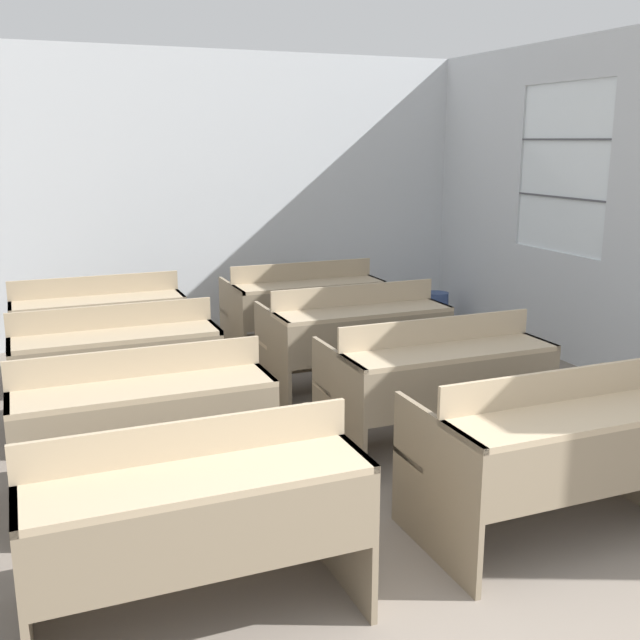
{
  "coord_description": "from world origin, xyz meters",
  "views": [
    {
      "loc": [
        -1.52,
        -1.36,
        1.9
      ],
      "look_at": [
        0.29,
        3.1,
        0.74
      ],
      "focal_mm": 42.0,
      "sensor_mm": 36.0,
      "label": 1
    }
  ],
  "objects_px": {
    "bench_front_left": "(193,512)",
    "bench_third_right": "(354,335)",
    "wastepaper_bin": "(436,308)",
    "bench_second_left": "(142,418)",
    "bench_front_right": "(556,447)",
    "bench_back_right": "(303,305)",
    "bench_second_right": "(436,378)",
    "bench_back_left": "(98,323)",
    "bench_third_left": "(115,362)"
  },
  "relations": [
    {
      "from": "bench_front_left",
      "to": "bench_second_right",
      "type": "bearing_deg",
      "value": 32.24
    },
    {
      "from": "bench_front_right",
      "to": "wastepaper_bin",
      "type": "height_order",
      "value": "bench_front_right"
    },
    {
      "from": "bench_front_left",
      "to": "bench_second_right",
      "type": "relative_size",
      "value": 1.0
    },
    {
      "from": "bench_front_right",
      "to": "wastepaper_bin",
      "type": "xyz_separation_m",
      "value": [
        1.72,
        3.99,
        -0.29
      ]
    },
    {
      "from": "bench_front_right",
      "to": "bench_back_right",
      "type": "relative_size",
      "value": 1.0
    },
    {
      "from": "bench_front_right",
      "to": "bench_back_left",
      "type": "bearing_deg",
      "value": 117.42
    },
    {
      "from": "bench_third_left",
      "to": "bench_third_right",
      "type": "distance_m",
      "value": 1.77
    },
    {
      "from": "bench_front_right",
      "to": "bench_second_left",
      "type": "xyz_separation_m",
      "value": [
        -1.79,
        1.13,
        0.0
      ]
    },
    {
      "from": "wastepaper_bin",
      "to": "bench_front_left",
      "type": "bearing_deg",
      "value": -131.28
    },
    {
      "from": "bench_second_left",
      "to": "bench_back_right",
      "type": "xyz_separation_m",
      "value": [
        1.79,
        2.29,
        0.0
      ]
    },
    {
      "from": "bench_third_left",
      "to": "bench_front_right",
      "type": "bearing_deg",
      "value": -51.71
    },
    {
      "from": "bench_back_right",
      "to": "wastepaper_bin",
      "type": "distance_m",
      "value": 1.83
    },
    {
      "from": "bench_front_left",
      "to": "bench_front_right",
      "type": "height_order",
      "value": "same"
    },
    {
      "from": "bench_second_left",
      "to": "wastepaper_bin",
      "type": "relative_size",
      "value": 3.9
    },
    {
      "from": "bench_front_left",
      "to": "wastepaper_bin",
      "type": "relative_size",
      "value": 3.9
    },
    {
      "from": "bench_front_left",
      "to": "wastepaper_bin",
      "type": "distance_m",
      "value": 5.3
    },
    {
      "from": "bench_front_left",
      "to": "bench_third_left",
      "type": "distance_m",
      "value": 2.24
    },
    {
      "from": "bench_second_left",
      "to": "bench_third_left",
      "type": "distance_m",
      "value": 1.12
    },
    {
      "from": "bench_third_left",
      "to": "wastepaper_bin",
      "type": "xyz_separation_m",
      "value": [
        3.5,
        1.73,
        -0.29
      ]
    },
    {
      "from": "bench_front_left",
      "to": "bench_second_right",
      "type": "height_order",
      "value": "same"
    },
    {
      "from": "bench_back_right",
      "to": "bench_back_left",
      "type": "bearing_deg",
      "value": -179.68
    },
    {
      "from": "bench_second_left",
      "to": "bench_back_left",
      "type": "xyz_separation_m",
      "value": [
        0.02,
        2.28,
        0.0
      ]
    },
    {
      "from": "bench_front_left",
      "to": "bench_third_left",
      "type": "relative_size",
      "value": 1.0
    },
    {
      "from": "bench_back_left",
      "to": "bench_front_right",
      "type": "bearing_deg",
      "value": -62.58
    },
    {
      "from": "bench_second_left",
      "to": "bench_third_right",
      "type": "height_order",
      "value": "same"
    },
    {
      "from": "bench_second_right",
      "to": "bench_back_right",
      "type": "height_order",
      "value": "same"
    },
    {
      "from": "bench_front_right",
      "to": "bench_second_right",
      "type": "relative_size",
      "value": 1.0
    },
    {
      "from": "bench_back_left",
      "to": "bench_third_right",
      "type": "bearing_deg",
      "value": -32.51
    },
    {
      "from": "bench_second_right",
      "to": "bench_back_left",
      "type": "relative_size",
      "value": 1.0
    },
    {
      "from": "bench_back_left",
      "to": "wastepaper_bin",
      "type": "bearing_deg",
      "value": 9.34
    },
    {
      "from": "bench_third_right",
      "to": "bench_back_left",
      "type": "relative_size",
      "value": 1.0
    },
    {
      "from": "bench_second_left",
      "to": "bench_third_left",
      "type": "bearing_deg",
      "value": 89.63
    },
    {
      "from": "bench_back_right",
      "to": "bench_third_left",
      "type": "bearing_deg",
      "value": -146.81
    },
    {
      "from": "bench_second_left",
      "to": "wastepaper_bin",
      "type": "bearing_deg",
      "value": 39.12
    },
    {
      "from": "bench_front_left",
      "to": "bench_third_right",
      "type": "bearing_deg",
      "value": 52.43
    },
    {
      "from": "bench_front_right",
      "to": "bench_second_left",
      "type": "distance_m",
      "value": 2.12
    },
    {
      "from": "bench_second_right",
      "to": "bench_third_right",
      "type": "relative_size",
      "value": 1.0
    },
    {
      "from": "bench_front_left",
      "to": "bench_back_left",
      "type": "relative_size",
      "value": 1.0
    },
    {
      "from": "bench_front_left",
      "to": "bench_third_right",
      "type": "distance_m",
      "value": 2.88
    },
    {
      "from": "bench_third_right",
      "to": "wastepaper_bin",
      "type": "bearing_deg",
      "value": 44.32
    },
    {
      "from": "bench_third_left",
      "to": "bench_third_right",
      "type": "bearing_deg",
      "value": 1.18
    },
    {
      "from": "bench_front_right",
      "to": "bench_front_left",
      "type": "bearing_deg",
      "value": 179.48
    },
    {
      "from": "bench_second_left",
      "to": "bench_third_left",
      "type": "xyz_separation_m",
      "value": [
        0.01,
        1.12,
        0.0
      ]
    },
    {
      "from": "bench_second_left",
      "to": "bench_third_right",
      "type": "relative_size",
      "value": 1.0
    },
    {
      "from": "bench_second_left",
      "to": "wastepaper_bin",
      "type": "xyz_separation_m",
      "value": [
        3.51,
        2.85,
        -0.29
      ]
    },
    {
      "from": "bench_second_right",
      "to": "wastepaper_bin",
      "type": "distance_m",
      "value": 3.34
    },
    {
      "from": "bench_third_right",
      "to": "bench_back_left",
      "type": "distance_m",
      "value": 2.08
    },
    {
      "from": "bench_third_right",
      "to": "wastepaper_bin",
      "type": "distance_m",
      "value": 2.44
    },
    {
      "from": "bench_back_right",
      "to": "bench_second_left",
      "type": "bearing_deg",
      "value": -128.01
    },
    {
      "from": "bench_second_right",
      "to": "bench_third_right",
      "type": "bearing_deg",
      "value": 91.16
    }
  ]
}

